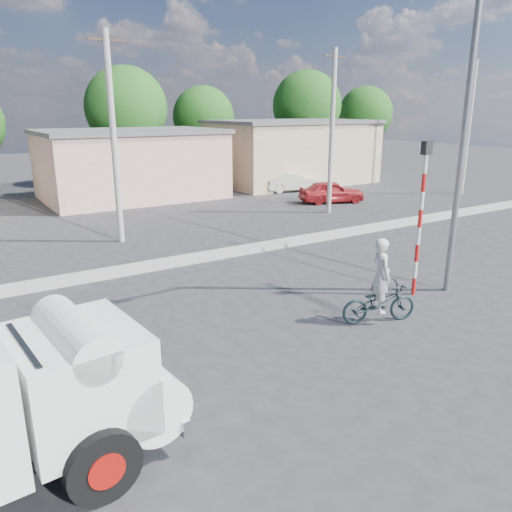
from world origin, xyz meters
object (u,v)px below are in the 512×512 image
cyclist (380,287)px  streetlight (462,117)px  bicycle (379,303)px  car_red (332,192)px  car_cream (291,182)px  traffic_pole (421,206)px

cyclist → streetlight: (3.25, 0.53, 4.02)m
bicycle → car_red: size_ratio=0.52×
cyclist → streetlight: size_ratio=0.21×
bicycle → car_red: (10.13, 13.45, 0.12)m
bicycle → cyclist: bearing=0.0°
cyclist → car_red: 16.84m
car_cream → bicycle: bearing=159.9°
cyclist → traffic_pole: traffic_pole is taller
bicycle → car_red: 16.84m
traffic_pole → cyclist: bearing=-160.2°
cyclist → traffic_pole: (2.31, 0.83, 1.65)m
car_red → traffic_pole: size_ratio=0.85×
car_cream → traffic_pole: bearing=164.6°
cyclist → car_red: (10.13, 13.45, -0.31)m
cyclist → car_cream: bearing=-10.5°
bicycle → streetlight: (3.25, 0.53, 4.45)m
bicycle → traffic_pole: bearing=-50.0°
car_cream → car_red: bearing=-175.8°
car_cream → traffic_pole: 19.18m
cyclist → streetlight: bearing=-60.6°
cyclist → traffic_pole: bearing=-50.0°
car_cream → car_red: size_ratio=1.01×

